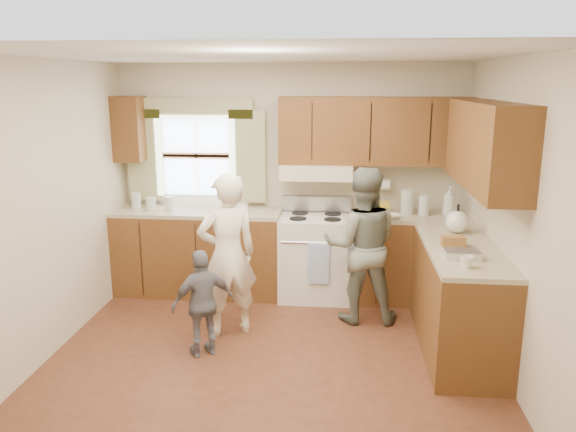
# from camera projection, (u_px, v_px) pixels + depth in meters

# --- Properties ---
(room) EXTENTS (3.80, 3.80, 3.80)m
(room) POSITION_uv_depth(u_px,v_px,m) (271.00, 215.00, 4.55)
(room) COLOR #4D2918
(room) RESTS_ON ground
(kitchen_fixtures) EXTENTS (3.80, 2.25, 2.15)m
(kitchen_fixtures) POSITION_uv_depth(u_px,v_px,m) (345.00, 231.00, 5.63)
(kitchen_fixtures) COLOR #41270E
(kitchen_fixtures) RESTS_ON ground
(stove) EXTENTS (0.76, 0.67, 1.07)m
(stove) POSITION_uv_depth(u_px,v_px,m) (315.00, 255.00, 6.10)
(stove) COLOR silver
(stove) RESTS_ON ground
(woman_left) EXTENTS (0.66, 0.59, 1.52)m
(woman_left) POSITION_uv_depth(u_px,v_px,m) (228.00, 255.00, 5.12)
(woman_left) COLOR white
(woman_left) RESTS_ON ground
(woman_right) EXTENTS (0.76, 0.61, 1.53)m
(woman_right) POSITION_uv_depth(u_px,v_px,m) (362.00, 245.00, 5.42)
(woman_right) COLOR #203629
(woman_right) RESTS_ON ground
(child) EXTENTS (0.59, 0.49, 0.94)m
(child) POSITION_uv_depth(u_px,v_px,m) (203.00, 303.00, 4.78)
(child) COLOR slate
(child) RESTS_ON ground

